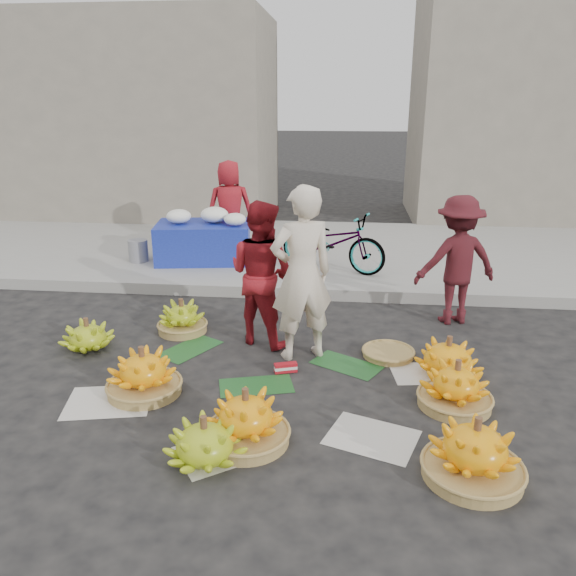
# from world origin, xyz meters

# --- Properties ---
(ground) EXTENTS (80.00, 80.00, 0.00)m
(ground) POSITION_xyz_m (0.00, 0.00, 0.00)
(ground) COLOR black
(ground) RESTS_ON ground
(curb) EXTENTS (40.00, 0.25, 0.15)m
(curb) POSITION_xyz_m (0.00, 2.20, 0.07)
(curb) COLOR gray
(curb) RESTS_ON ground
(sidewalk) EXTENTS (40.00, 4.00, 0.12)m
(sidewalk) POSITION_xyz_m (0.00, 4.30, 0.06)
(sidewalk) COLOR gray
(sidewalk) RESTS_ON ground
(building_left) EXTENTS (6.00, 3.00, 4.00)m
(building_left) POSITION_xyz_m (-4.00, 7.20, 2.00)
(building_left) COLOR gray
(building_left) RESTS_ON sidewalk
(building_right) EXTENTS (5.00, 3.00, 5.00)m
(building_right) POSITION_xyz_m (4.50, 7.70, 2.50)
(building_right) COLOR gray
(building_right) RESTS_ON sidewalk
(newspaper_scatter) EXTENTS (3.20, 1.80, 0.00)m
(newspaper_scatter) POSITION_xyz_m (0.00, -0.80, 0.00)
(newspaper_scatter) COLOR beige
(newspaper_scatter) RESTS_ON ground
(banana_leaves) EXTENTS (2.00, 1.00, 0.00)m
(banana_leaves) POSITION_xyz_m (-0.10, 0.20, 0.00)
(banana_leaves) COLOR #194C20
(banana_leaves) RESTS_ON ground
(banana_bunch_0) EXTENTS (0.65, 0.65, 0.44)m
(banana_bunch_0) POSITION_xyz_m (-1.05, -0.42, 0.19)
(banana_bunch_0) COLOR olive
(banana_bunch_0) RESTS_ON ground
(banana_bunch_1) EXTENTS (0.57, 0.57, 0.36)m
(banana_bunch_1) POSITION_xyz_m (-0.29, -1.31, 0.16)
(banana_bunch_1) COLOR #83A617
(banana_bunch_1) RESTS_ON ground
(banana_bunch_2) EXTENTS (0.64, 0.64, 0.44)m
(banana_bunch_2) POSITION_xyz_m (-0.04, -1.05, 0.19)
(banana_bunch_2) COLOR olive
(banana_bunch_2) RESTS_ON ground
(banana_bunch_3) EXTENTS (0.76, 0.76, 0.46)m
(banana_bunch_3) POSITION_xyz_m (1.56, -1.30, 0.20)
(banana_bunch_3) COLOR olive
(banana_bunch_3) RESTS_ON ground
(banana_bunch_4) EXTENTS (0.68, 0.68, 0.42)m
(banana_bunch_4) POSITION_xyz_m (1.60, -0.36, 0.18)
(banana_bunch_4) COLOR olive
(banana_bunch_4) RESTS_ON ground
(banana_bunch_5) EXTENTS (0.79, 0.79, 0.38)m
(banana_bunch_5) POSITION_xyz_m (1.63, 0.22, 0.17)
(banana_bunch_5) COLOR #FFA80C
(banana_bunch_5) RESTS_ON ground
(banana_bunch_6) EXTENTS (0.63, 0.63, 0.33)m
(banana_bunch_6) POSITION_xyz_m (-1.94, 0.41, 0.14)
(banana_bunch_6) COLOR #83A617
(banana_bunch_6) RESTS_ON ground
(banana_bunch_7) EXTENTS (0.52, 0.52, 0.38)m
(banana_bunch_7) POSITION_xyz_m (-1.10, 0.93, 0.16)
(banana_bunch_7) COLOR olive
(banana_bunch_7) RESTS_ON ground
(basket_spare) EXTENTS (0.63, 0.63, 0.06)m
(basket_spare) POSITION_xyz_m (1.11, 0.55, 0.03)
(basket_spare) COLOR olive
(basket_spare) RESTS_ON ground
(incense_stack) EXTENTS (0.22, 0.13, 0.09)m
(incense_stack) POSITION_xyz_m (0.13, 0.09, 0.05)
(incense_stack) COLOR #B4131E
(incense_stack) RESTS_ON ground
(vendor_cream) EXTENTS (0.74, 0.63, 1.70)m
(vendor_cream) POSITION_xyz_m (0.25, 0.46, 0.85)
(vendor_cream) COLOR beige
(vendor_cream) RESTS_ON ground
(vendor_red) EXTENTS (0.90, 0.82, 1.49)m
(vendor_red) POSITION_xyz_m (-0.19, 0.79, 0.75)
(vendor_red) COLOR #A91A20
(vendor_red) RESTS_ON ground
(man_striped) EXTENTS (1.05, 0.76, 1.45)m
(man_striped) POSITION_xyz_m (1.89, 1.56, 0.73)
(man_striped) COLOR maroon
(man_striped) RESTS_ON ground
(flower_table) EXTENTS (1.47, 1.04, 0.79)m
(flower_table) POSITION_xyz_m (-1.45, 3.34, 0.45)
(flower_table) COLOR #172699
(flower_table) RESTS_ON sidewalk
(grey_bucket) EXTENTS (0.29, 0.29, 0.32)m
(grey_bucket) POSITION_xyz_m (-2.42, 3.19, 0.28)
(grey_bucket) COLOR gray
(grey_bucket) RESTS_ON sidewalk
(flower_vendor) EXTENTS (0.81, 0.64, 1.44)m
(flower_vendor) POSITION_xyz_m (-1.13, 3.79, 0.84)
(flower_vendor) COLOR #A91A20
(flower_vendor) RESTS_ON sidewalk
(bicycle) EXTENTS (1.09, 1.65, 0.82)m
(bicycle) POSITION_xyz_m (0.47, 3.05, 0.53)
(bicycle) COLOR gray
(bicycle) RESTS_ON sidewalk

